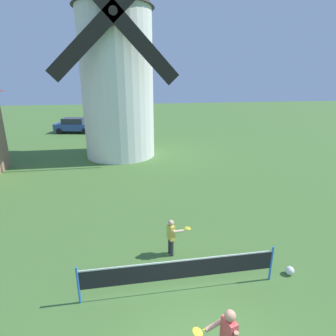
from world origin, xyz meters
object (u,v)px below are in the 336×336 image
parked_car_blue (74,125)px  parked_car_silver (130,124)px  windmill (116,63)px  stray_ball (290,271)px  player_far (172,235)px  tennis_net (180,270)px

parked_car_blue → parked_car_silver: 5.89m
windmill → parked_car_silver: 11.54m
stray_ball → parked_car_silver: parked_car_silver is taller
windmill → stray_ball: 16.44m
parked_car_blue → parked_car_silver: size_ratio=1.03×
stray_ball → parked_car_blue: size_ratio=0.06×
player_far → stray_ball: (3.31, -1.55, -0.60)m
tennis_net → parked_car_silver: 24.40m
player_far → stray_ball: size_ratio=4.96×
tennis_net → parked_car_blue: 25.20m
tennis_net → player_far: (0.06, 1.65, 0.04)m
tennis_net → player_far: bearing=87.9°
windmill → parked_car_silver: (0.99, 9.97, -5.74)m
windmill → parked_car_blue: bearing=116.2°
player_far → parked_car_silver: bearing=91.5°
windmill → player_far: size_ratio=10.30×
stray_ball → player_far: bearing=154.9°
windmill → parked_car_blue: (-4.90, 9.95, -5.73)m
windmill → player_far: 14.12m
windmill → player_far: windmill is taller
parked_car_silver → parked_car_blue: bearing=-179.8°
windmill → parked_car_silver: windmill is taller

